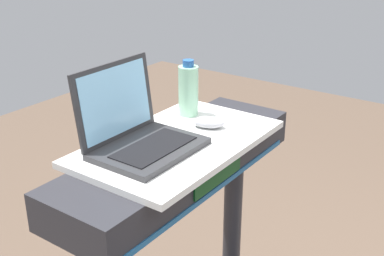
{
  "coord_description": "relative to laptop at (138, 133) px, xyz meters",
  "views": [
    {
      "loc": [
        -1.08,
        -0.12,
        1.75
      ],
      "look_at": [
        0.0,
        0.65,
        1.19
      ],
      "focal_mm": 46.39,
      "sensor_mm": 36.0,
      "label": 1
    }
  ],
  "objects": [
    {
      "name": "desk_board",
      "position": [
        0.11,
        -0.06,
        -0.06
      ],
      "size": [
        0.64,
        0.38,
        0.02
      ],
      "primitive_type": "cube",
      "color": "white",
      "rests_on": "treadmill_base"
    },
    {
      "name": "laptop",
      "position": [
        0.0,
        0.0,
        0.0
      ],
      "size": [
        0.3,
        0.25,
        0.24
      ],
      "rotation": [
        0.0,
        0.0,
        0.06
      ],
      "color": "#2D2D30",
      "rests_on": "desk_board"
    },
    {
      "name": "computer_mouse",
      "position": [
        0.25,
        -0.08,
        -0.03
      ],
      "size": [
        0.09,
        0.12,
        0.03
      ],
      "primitive_type": "ellipsoid",
      "rotation": [
        0.0,
        0.0,
        0.4
      ],
      "color": "#B2B2B7",
      "rests_on": "desk_board"
    },
    {
      "name": "water_bottle",
      "position": [
        0.3,
        0.04,
        0.04
      ],
      "size": [
        0.07,
        0.07,
        0.19
      ],
      "color": "#9EDBB2",
      "rests_on": "desk_board"
    }
  ]
}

